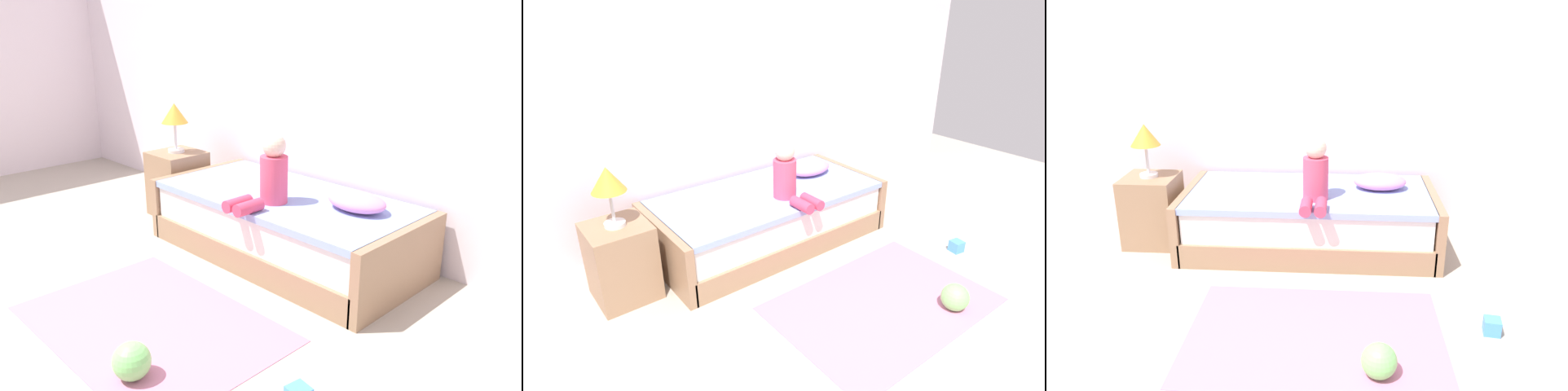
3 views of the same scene
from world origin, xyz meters
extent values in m
plane|color=#B2A899|center=(0.00, 0.00, 0.00)|extent=(9.20, 9.20, 0.00)
cube|color=white|center=(0.00, 2.60, 1.45)|extent=(7.20, 0.10, 2.90)
cube|color=#997556|center=(0.33, 2.00, 0.10)|extent=(2.00, 1.00, 0.20)
cube|color=white|center=(0.33, 2.00, 0.33)|extent=(1.94, 0.94, 0.25)
cube|color=#8CA5E0|center=(0.33, 2.00, 0.47)|extent=(1.98, 0.98, 0.05)
cube|color=#997556|center=(-0.69, 2.00, 0.25)|extent=(0.07, 1.00, 0.50)
cube|color=#997556|center=(1.35, 2.00, 0.25)|extent=(0.07, 1.00, 0.50)
cube|color=#997556|center=(-1.02, 1.98, 0.30)|extent=(0.44, 0.44, 0.60)
cylinder|color=silver|center=(-1.02, 1.98, 0.61)|extent=(0.15, 0.15, 0.03)
cylinder|color=silver|center=(-1.02, 1.98, 0.75)|extent=(0.02, 0.02, 0.24)
cone|color=#F29E33|center=(-1.02, 1.98, 0.96)|extent=(0.24, 0.24, 0.18)
cylinder|color=#E04C6B|center=(0.39, 1.82, 0.67)|extent=(0.20, 0.20, 0.34)
sphere|color=beige|center=(0.39, 1.82, 0.92)|extent=(0.17, 0.17, 0.17)
cylinder|color=#D83F60|center=(0.34, 1.52, 0.55)|extent=(0.09, 0.22, 0.09)
cylinder|color=#D83F60|center=(0.45, 1.52, 0.55)|extent=(0.09, 0.22, 0.09)
ellipsoid|color=#EA8CC6|center=(0.92, 2.10, 0.56)|extent=(0.44, 0.30, 0.13)
sphere|color=#7FD872|center=(0.82, 0.35, 0.10)|extent=(0.20, 0.20, 0.20)
cube|color=pink|center=(0.45, 0.70, 0.00)|extent=(1.60, 1.10, 0.01)
camera|label=1|loc=(2.93, -0.80, 1.74)|focal=36.64mm
camera|label=2|loc=(-1.78, -0.98, 2.10)|focal=30.55mm
camera|label=3|loc=(0.59, -2.00, 1.91)|focal=35.13mm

